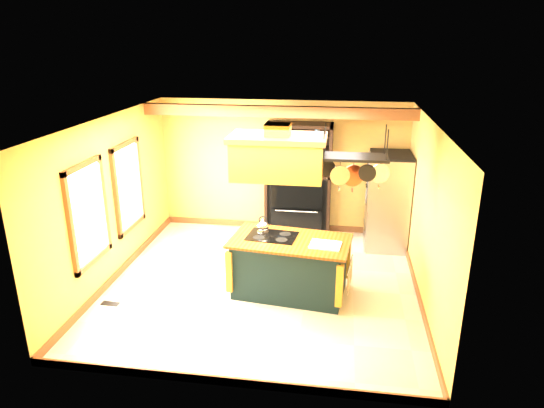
% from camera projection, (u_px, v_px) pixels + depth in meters
% --- Properties ---
extents(floor, '(5.00, 5.00, 0.00)m').
position_uv_depth(floor, '(263.00, 284.00, 8.02)').
color(floor, beige).
rests_on(floor, ground).
extents(ceiling, '(5.00, 5.00, 0.00)m').
position_uv_depth(ceiling, '(261.00, 121.00, 7.13)').
color(ceiling, white).
rests_on(ceiling, wall_back).
extents(wall_back, '(5.00, 0.02, 2.70)m').
position_uv_depth(wall_back, '(282.00, 167.00, 9.91)').
color(wall_back, '#C39047').
rests_on(wall_back, floor).
extents(wall_front, '(5.00, 0.02, 2.70)m').
position_uv_depth(wall_front, '(224.00, 284.00, 5.24)').
color(wall_front, '#C39047').
rests_on(wall_front, floor).
extents(wall_left, '(0.02, 5.00, 2.70)m').
position_uv_depth(wall_left, '(111.00, 200.00, 7.92)').
color(wall_left, '#C39047').
rests_on(wall_left, floor).
extents(wall_right, '(0.02, 5.00, 2.70)m').
position_uv_depth(wall_right, '(427.00, 216.00, 7.23)').
color(wall_right, '#C39047').
rests_on(wall_right, floor).
extents(ceiling_beam, '(5.00, 0.15, 0.20)m').
position_uv_depth(ceiling_beam, '(277.00, 112.00, 8.75)').
color(ceiling_beam, brown).
rests_on(ceiling_beam, ceiling).
extents(window_near, '(0.06, 1.06, 1.56)m').
position_uv_depth(window_near, '(89.00, 214.00, 7.15)').
color(window_near, brown).
rests_on(window_near, wall_left).
extents(window_far, '(0.06, 1.06, 1.56)m').
position_uv_depth(window_far, '(129.00, 186.00, 8.46)').
color(window_far, brown).
rests_on(window_far, wall_left).
extents(kitchen_island, '(1.93, 1.22, 1.11)m').
position_uv_depth(kitchen_island, '(290.00, 266.00, 7.60)').
color(kitchen_island, black).
rests_on(kitchen_island, floor).
extents(range_hood, '(1.40, 0.79, 0.80)m').
position_uv_depth(range_hood, '(278.00, 155.00, 7.05)').
color(range_hood, '#AD8A2B').
rests_on(range_hood, ceiling).
extents(pot_rack, '(1.03, 0.48, 0.91)m').
position_uv_depth(pot_rack, '(354.00, 164.00, 6.93)').
color(pot_rack, black).
rests_on(pot_rack, ceiling).
extents(refrigerator, '(0.78, 0.92, 1.79)m').
position_uv_depth(refrigerator, '(387.00, 203.00, 9.21)').
color(refrigerator, '#9B9CA3').
rests_on(refrigerator, floor).
extents(hutch, '(1.30, 0.59, 2.30)m').
position_uv_depth(hutch, '(298.00, 193.00, 9.78)').
color(hutch, black).
rests_on(hutch, floor).
extents(floor_register, '(0.29, 0.13, 0.01)m').
position_uv_depth(floor_register, '(110.00, 304.00, 7.42)').
color(floor_register, black).
rests_on(floor_register, floor).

